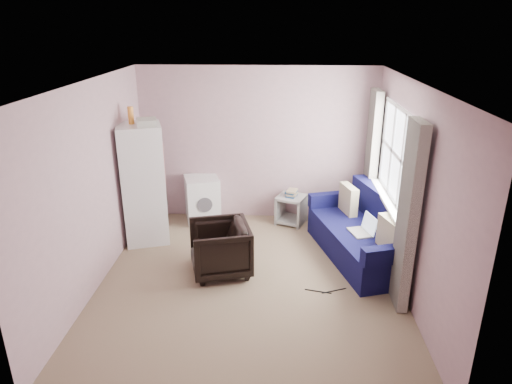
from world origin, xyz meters
The scene contains 8 objects.
room centered at (0.02, 0.01, 1.25)m, with size 3.84×4.24×2.54m.
armchair centered at (-0.40, 0.22, 0.38)m, with size 0.74×0.69×0.76m, color black.
fridge centered at (-1.63, 1.13, 0.90)m, with size 0.77×0.77×2.02m.
washing_machine centered at (-0.90, 1.87, 0.39)m, with size 0.66×0.66×0.75m.
side_table centered at (0.57, 1.83, 0.27)m, with size 0.55×0.55×0.58m.
sofa centered at (1.58, 0.75, 0.32)m, with size 1.42×2.16×0.89m.
window_dressing centered at (1.78, 0.70, 1.11)m, with size 0.17×2.62×2.18m.
floor_cables centered at (0.96, -0.19, 0.01)m, with size 0.52×0.14×0.01m.
Camera 1 is at (0.33, -5.07, 3.16)m, focal length 32.00 mm.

